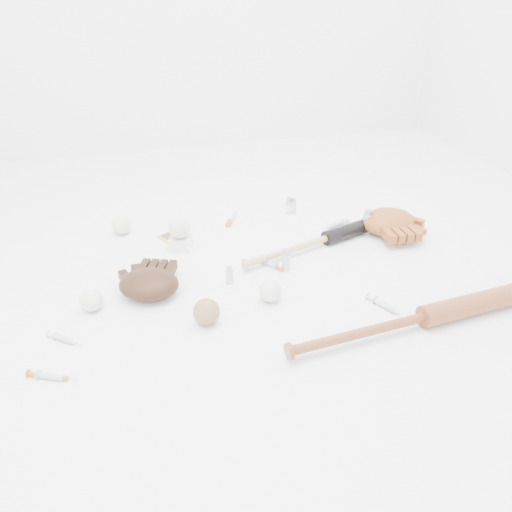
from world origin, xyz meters
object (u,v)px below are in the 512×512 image
object	(u,v)px
bat_dark	(327,238)
bat_wood	(425,317)
glove_dark	(149,284)
pedestal	(181,243)

from	to	relation	value
bat_dark	bat_wood	bearing A→B (deg)	-98.01
glove_dark	pedestal	distance (m)	0.32
glove_dark	pedestal	size ratio (longest dim) A/B	2.90
bat_dark	pedestal	world-z (taller)	bat_dark
glove_dark	pedestal	world-z (taller)	glove_dark
glove_dark	pedestal	xyz separation A→B (m)	(0.14, 0.29, -0.02)
pedestal	glove_dark	bearing A→B (deg)	-116.36
bat_dark	bat_wood	xyz separation A→B (m)	(0.08, -0.55, 0.01)
bat_wood	pedestal	bearing A→B (deg)	128.22
bat_wood	glove_dark	xyz separation A→B (m)	(-0.78, 0.39, 0.01)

